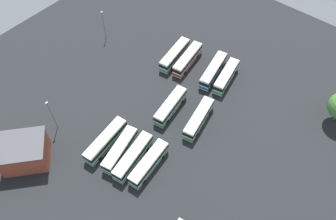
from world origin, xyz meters
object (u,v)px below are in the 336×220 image
bus_row0_slot2 (133,157)px  bus_row0_slot3 (120,150)px  lamp_post_far_corner (52,114)px  bus_row0_slot4 (106,141)px  bus_row2_slot4 (175,55)px  bus_row0_slot1 (149,163)px  bus_row1_slot2 (170,106)px  bus_row1_slot0 (199,119)px  lamp_post_near_entrance (104,24)px  bus_row2_slot0 (226,76)px  bus_row2_slot3 (188,59)px  bus_row2_slot1 (213,70)px  depot_building (24,152)px

bus_row0_slot2 → bus_row0_slot3: bearing=99.3°
bus_row0_slot2 → lamp_post_far_corner: size_ratio=1.31×
bus_row0_slot4 → bus_row2_slot4: 30.74m
bus_row0_slot1 → bus_row1_slot2: same height
bus_row1_slot0 → lamp_post_near_entrance: lamp_post_near_entrance is taller
bus_row1_slot2 → bus_row1_slot0: bearing=-79.7°
bus_row0_slot4 → bus_row1_slot0: same height
bus_row2_slot0 → bus_row1_slot2: bearing=163.5°
bus_row2_slot3 → lamp_post_near_entrance: lamp_post_near_entrance is taller
bus_row0_slot1 → lamp_post_far_corner: lamp_post_far_corner is taller
bus_row2_slot0 → bus_row0_slot2: bearing=175.8°
bus_row0_slot2 → bus_row2_slot1: same height
bus_row0_slot3 → bus_row0_slot4: size_ratio=0.93×
bus_row1_slot2 → bus_row2_slot3: bearing=23.3°
bus_row0_slot1 → bus_row1_slot0: same height
bus_row1_slot0 → bus_row2_slot1: (14.49, 6.11, 0.00)m
bus_row0_slot1 → bus_row1_slot2: (14.52, 6.08, -0.00)m
bus_row1_slot0 → bus_row1_slot2: 7.35m
lamp_post_far_corner → bus_row1_slot2: bearing=-40.2°
bus_row0_slot4 → lamp_post_near_entrance: (25.06, 26.04, 2.83)m
bus_row0_slot2 → bus_row2_slot3: bearing=16.3°
bus_row0_slot3 → lamp_post_far_corner: lamp_post_far_corner is taller
bus_row0_slot3 → bus_row2_slot1: 31.82m
bus_row2_slot0 → depot_building: size_ratio=0.88×
bus_row0_slot3 → bus_row2_slot0: 32.64m
depot_building → bus_row0_slot4: bearing=-38.4°
bus_row0_slot4 → lamp_post_near_entrance: lamp_post_near_entrance is taller
bus_row0_slot4 → lamp_post_far_corner: (-3.82, 12.25, 3.12)m
bus_row0_slot2 → bus_row2_slot3: same height
bus_row0_slot1 → bus_row0_slot2: size_ratio=0.95×
bus_row0_slot3 → bus_row0_slot4: 4.02m
bus_row1_slot0 → bus_row2_slot4: same height
bus_row0_slot4 → depot_building: (-13.21, 10.48, 1.10)m
bus_row0_slot4 → lamp_post_near_entrance: size_ratio=1.42×
bus_row2_slot4 → lamp_post_far_corner: bearing=168.3°
bus_row1_slot0 → bus_row2_slot3: same height
bus_row1_slot2 → lamp_post_near_entrance: lamp_post_near_entrance is taller
bus_row0_slot3 → bus_row2_slot4: bearing=17.1°
bus_row1_slot0 → lamp_post_far_corner: bearing=131.5°
bus_row2_slot1 → bus_row2_slot4: 11.28m
bus_row0_slot4 → bus_row2_slot1: size_ratio=1.00×
depot_building → lamp_post_far_corner: bearing=10.6°
bus_row0_slot4 → depot_building: size_ratio=0.96×
lamp_post_far_corner → bus_row2_slot4: bearing=-11.7°
bus_row0_slot4 → bus_row0_slot3: bearing=-84.7°
bus_row2_slot4 → bus_row0_slot3: bearing=-162.9°
bus_row0_slot2 → depot_building: bearing=128.5°
bus_row0_slot1 → bus_row2_slot4: (28.49, 16.08, 0.00)m
bus_row2_slot1 → lamp_post_near_entrance: bearing=102.5°
bus_row0_slot2 → bus_row1_slot2: same height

